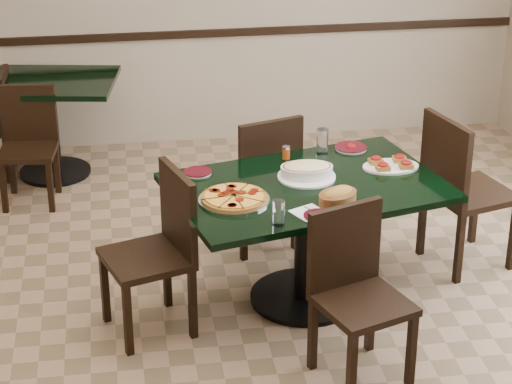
{
  "coord_description": "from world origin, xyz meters",
  "views": [
    {
      "loc": [
        -0.76,
        -4.9,
        3.08
      ],
      "look_at": [
        -0.02,
        0.0,
        0.78
      ],
      "focal_mm": 70.0,
      "sensor_mm": 36.0,
      "label": 1
    }
  ],
  "objects": [
    {
      "name": "chair_right",
      "position": [
        1.3,
        0.4,
        0.56
      ],
      "size": [
        0.57,
        0.57,
        0.99
      ],
      "rotation": [
        0.0,
        0.0,
        1.85
      ],
      "color": "black",
      "rests_on": "floor"
    },
    {
      "name": "water_glass_a",
      "position": [
        0.47,
        0.55,
        0.83
      ],
      "size": [
        0.07,
        0.07,
        0.15
      ],
      "primitive_type": "cylinder",
      "color": "white",
      "rests_on": "main_table"
    },
    {
      "name": "back_chair_near",
      "position": [
        -1.37,
        1.8,
        0.46
      ],
      "size": [
        0.42,
        0.42,
        0.82
      ],
      "rotation": [
        0.0,
        0.0,
        -0.11
      ],
      "color": "black",
      "rests_on": "floor"
    },
    {
      "name": "lasagna_casserole",
      "position": [
        0.3,
        0.21,
        0.8
      ],
      "size": [
        0.33,
        0.33,
        0.09
      ],
      "rotation": [
        0.0,
        0.0,
        -0.05
      ],
      "color": "silver",
      "rests_on": "main_table"
    },
    {
      "name": "bruschetta_platter",
      "position": [
        0.82,
        0.28,
        0.77
      ],
      "size": [
        0.33,
        0.23,
        0.05
      ],
      "rotation": [
        0.0,
        0.0,
        0.0
      ],
      "color": "silver",
      "rests_on": "main_table"
    },
    {
      "name": "back_table",
      "position": [
        -1.24,
        2.22,
        0.52
      ],
      "size": [
        1.09,
        0.87,
        0.75
      ],
      "rotation": [
        0.0,
        0.0,
        -0.17
      ],
      "color": "black",
      "rests_on": "floor"
    },
    {
      "name": "side_plate_near",
      "position": [
        0.27,
        -0.3,
        0.76
      ],
      "size": [
        0.16,
        0.16,
        0.02
      ],
      "rotation": [
        0.0,
        0.0,
        0.31
      ],
      "color": "silver",
      "rests_on": "main_table"
    },
    {
      "name": "chair_left",
      "position": [
        -0.56,
        -0.04,
        0.53
      ],
      "size": [
        0.55,
        0.55,
        0.94
      ],
      "rotation": [
        0.0,
        0.0,
        -1.26
      ],
      "color": "black",
      "rests_on": "floor"
    },
    {
      "name": "chair_near",
      "position": [
        0.4,
        -0.61,
        0.51
      ],
      "size": [
        0.55,
        0.55,
        0.91
      ],
      "rotation": [
        0.0,
        0.0,
        0.35
      ],
      "color": "black",
      "rests_on": "floor"
    },
    {
      "name": "chair_far",
      "position": [
        0.15,
        0.81,
        0.52
      ],
      "size": [
        0.54,
        0.54,
        0.92
      ],
      "rotation": [
        0.0,
        0.0,
        3.45
      ],
      "color": "black",
      "rests_on": "floor"
    },
    {
      "name": "side_plate_far_r",
      "position": [
        0.66,
        0.6,
        0.76
      ],
      "size": [
        0.2,
        0.2,
        0.03
      ],
      "rotation": [
        0.0,
        0.0,
        0.39
      ],
      "color": "silver",
      "rests_on": "main_table"
    },
    {
      "name": "water_glass_b",
      "position": [
        0.04,
        -0.36,
        0.82
      ],
      "size": [
        0.07,
        0.07,
        0.14
      ],
      "primitive_type": "cylinder",
      "color": "white",
      "rests_on": "main_table"
    },
    {
      "name": "bread_basket",
      "position": [
        0.4,
        -0.14,
        0.79
      ],
      "size": [
        0.29,
        0.26,
        0.1
      ],
      "rotation": [
        0.0,
        0.0,
        0.54
      ],
      "color": "brown",
      "rests_on": "main_table"
    },
    {
      "name": "room_shell",
      "position": [
        1.02,
        1.73,
        1.17
      ],
      "size": [
        5.5,
        5.5,
        5.5
      ],
      "color": "white",
      "rests_on": "floor"
    },
    {
      "name": "pepper_shaker",
      "position": [
        0.24,
        0.5,
        0.79
      ],
      "size": [
        0.05,
        0.05,
        0.08
      ],
      "color": "#BB4813",
      "rests_on": "main_table"
    },
    {
      "name": "main_table",
      "position": [
        0.29,
        0.12,
        0.57
      ],
      "size": [
        1.7,
        1.3,
        0.75
      ],
      "rotation": [
        0.0,
        0.0,
        0.24
      ],
      "color": "black",
      "rests_on": "floor"
    },
    {
      "name": "napkin_setting",
      "position": [
        0.23,
        -0.24,
        0.75
      ],
      "size": [
        0.22,
        0.22,
        0.01
      ],
      "rotation": [
        0.0,
        0.0,
        0.45
      ],
      "color": "white",
      "rests_on": "main_table"
    },
    {
      "name": "floor",
      "position": [
        0.0,
        0.0,
        0.0
      ],
      "size": [
        5.5,
        5.5,
        0.0
      ],
      "primitive_type": "plane",
      "color": "#927154",
      "rests_on": "ground"
    },
    {
      "name": "side_plate_far_l",
      "position": [
        -0.31,
        0.36,
        0.76
      ],
      "size": [
        0.17,
        0.17,
        0.02
      ],
      "rotation": [
        0.0,
        0.0,
        0.01
      ],
      "color": "silver",
      "rests_on": "main_table"
    },
    {
      "name": "pepperoni_pizza",
      "position": [
        -0.15,
        -0.03,
        0.77
      ],
      "size": [
        0.39,
        0.39,
        0.04
      ],
      "rotation": [
        0.0,
        0.0,
        0.17
      ],
      "color": "silver",
      "rests_on": "main_table"
    }
  ]
}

